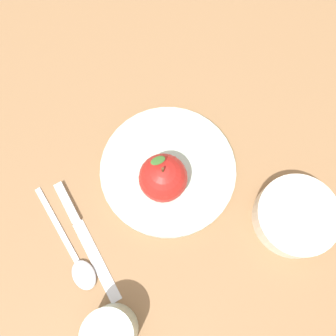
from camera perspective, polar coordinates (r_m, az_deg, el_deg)
name	(u,v)px	position (r m, az deg, el deg)	size (l,w,h in m)	color
ground_plane	(164,177)	(0.60, -0.62, -1.43)	(2.40, 2.40, 0.00)	olive
dinner_plate	(168,170)	(0.59, 0.00, -0.29)	(0.23, 0.23, 0.02)	#B2C6B2
apple	(163,178)	(0.54, -0.79, -1.60)	(0.08, 0.08, 0.09)	#B21E19
side_bowl	(296,216)	(0.59, 19.91, -7.25)	(0.13, 0.13, 0.04)	silver
cup	(110,333)	(0.55, -9.27, -24.65)	(0.07, 0.07, 0.07)	#B2C6B2
knife	(81,229)	(0.59, -13.84, -9.53)	(0.21, 0.02, 0.01)	silver
spoon	(77,262)	(0.59, -14.41, -14.44)	(0.19, 0.04, 0.01)	silver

